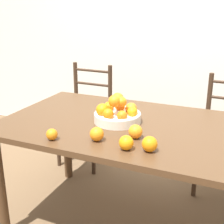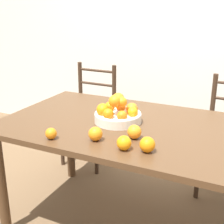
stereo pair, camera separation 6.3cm
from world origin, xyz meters
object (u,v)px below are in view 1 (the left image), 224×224
Objects in this scene: orange_loose_1 at (150,144)px; orange_loose_3 at (135,132)px; orange_loose_2 at (126,143)px; orange_loose_4 at (52,134)px; orange_loose_0 at (97,134)px; fruit_bowl at (117,113)px; chair_left at (86,115)px.

orange_loose_1 is 1.02× the size of orange_loose_3.
orange_loose_1 is 0.12m from orange_loose_2.
orange_loose_1 reaches higher than orange_loose_3.
orange_loose_0 is at bearing 20.68° from orange_loose_4.
orange_loose_4 is at bearing -173.58° from orange_loose_2.
fruit_bowl is 3.77× the size of orange_loose_3.
fruit_bowl is at bearing 91.69° from orange_loose_0.
orange_loose_4 is (-0.23, -0.09, -0.01)m from orange_loose_0.
orange_loose_1 is (0.31, -0.33, -0.02)m from fruit_bowl.
orange_loose_4 is (-0.54, -0.08, -0.01)m from orange_loose_1.
orange_loose_1 reaches higher than orange_loose_4.
orange_loose_3 is 1.32m from chair_left.
orange_loose_0 is (0.01, -0.32, -0.02)m from fruit_bowl.
orange_loose_4 is (-0.22, -0.41, -0.03)m from fruit_bowl.
chair_left is (-0.84, 0.97, -0.34)m from orange_loose_3.
orange_loose_3 is (0.19, -0.20, -0.02)m from fruit_bowl.
orange_loose_1 is at bearing -46.39° from fruit_bowl.
orange_loose_1 is 1.50m from chair_left.
fruit_bowl is 3.81× the size of orange_loose_0.
fruit_bowl is at bearing 61.11° from orange_loose_4.
fruit_bowl is 4.65× the size of orange_loose_4.
orange_loose_0 is at bearing 177.74° from orange_loose_1.
chair_left reaches higher than orange_loose_1.
fruit_bowl reaches higher than orange_loose_4.
orange_loose_0 is 1.02× the size of orange_loose_2.
orange_loose_3 is (-0.01, 0.16, 0.00)m from orange_loose_2.
orange_loose_3 is 1.23× the size of orange_loose_4.
fruit_bowl is 1.06m from chair_left.
chair_left reaches higher than orange_loose_3.
orange_loose_4 is (-0.42, -0.05, -0.01)m from orange_loose_2.
orange_loose_0 is 0.25m from orange_loose_4.
orange_loose_2 is at bearing -51.90° from chair_left.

